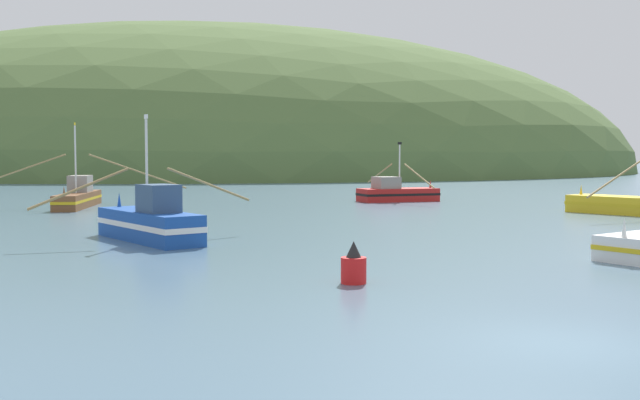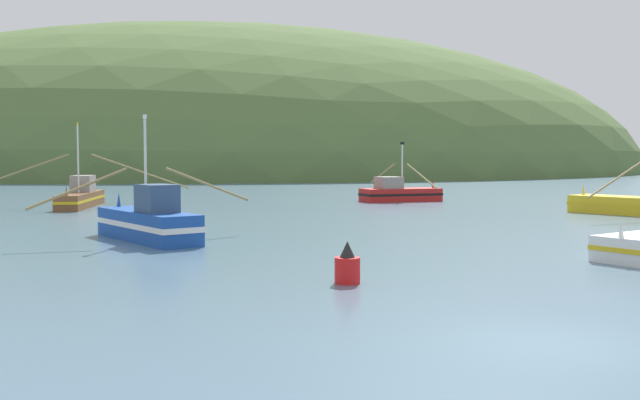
# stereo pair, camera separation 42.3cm
# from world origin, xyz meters

# --- Properties ---
(ground_plane) EXTENTS (600.00, 600.00, 0.00)m
(ground_plane) POSITION_xyz_m (0.00, 0.00, 0.00)
(ground_plane) COLOR slate
(hill_mid_right) EXTENTS (82.06, 65.65, 55.72)m
(hill_mid_right) POSITION_xyz_m (-87.29, 258.37, 0.00)
(hill_mid_right) COLOR #2D562D
(hill_mid_right) RESTS_ON ground
(hill_mid_left) EXTENTS (118.80, 95.04, 46.33)m
(hill_mid_left) POSITION_xyz_m (46.17, 252.99, 0.00)
(hill_mid_left) COLOR #47703D
(hill_mid_left) RESTS_ON ground
(hill_far_left) EXTENTS (199.70, 159.76, 65.48)m
(hill_far_left) POSITION_xyz_m (-18.27, 165.61, 0.00)
(hill_far_left) COLOR #516B38
(hill_far_left) RESTS_ON ground
(fishing_boat_blue) EXTENTS (9.17, 7.47, 5.76)m
(fishing_boat_blue) POSITION_xyz_m (-11.30, 19.58, 0.87)
(fishing_boat_blue) COLOR #19479E
(fishing_boat_blue) RESTS_ON ground
(fishing_boat_brown) EXTENTS (15.96, 9.73, 6.28)m
(fishing_boat_brown) POSITION_xyz_m (-19.63, 42.09, 0.78)
(fishing_boat_brown) COLOR brown
(fishing_boat_brown) RESTS_ON ground
(fishing_boat_red) EXTENTS (7.09, 12.23, 4.97)m
(fishing_boat_red) POSITION_xyz_m (5.34, 46.83, 0.73)
(fishing_boat_red) COLOR red
(fishing_boat_red) RESTS_ON ground
(channel_buoy) EXTENTS (0.79, 0.79, 1.30)m
(channel_buoy) POSITION_xyz_m (-3.54, 7.66, 0.52)
(channel_buoy) COLOR red
(channel_buoy) RESTS_ON ground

